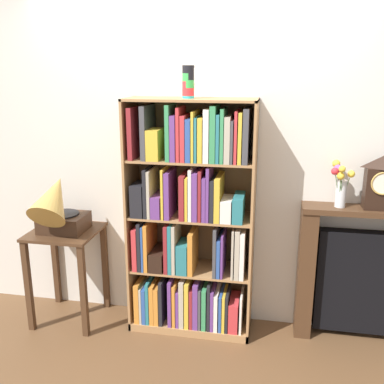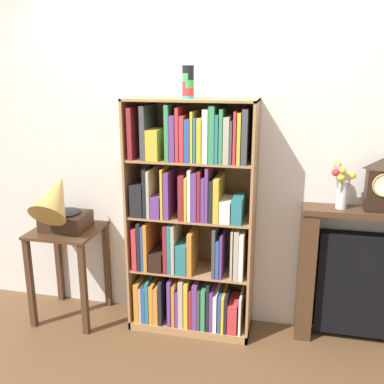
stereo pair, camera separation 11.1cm
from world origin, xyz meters
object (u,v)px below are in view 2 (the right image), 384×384
Objects in this scene: mantel_clock at (383,184)px; flower_vase at (341,185)px; bookshelf at (190,228)px; gramophone at (59,204)px; side_table_left at (69,253)px; cup_stack at (188,82)px; fireplace_mantel at (366,278)px.

mantel_clock is 0.27m from flower_vase.
bookshelf is 4.71× the size of mantel_clock.
side_table_left is at bearing 90.00° from gramophone.
mantel_clock is (1.33, 0.09, -0.67)m from cup_stack.
gramophone is at bearing -171.98° from cup_stack.
mantel_clock is at bearing 3.82° from cup_stack.
fireplace_mantel is at bearing 6.18° from gramophone.
gramophone is (-0.98, -0.14, -0.90)m from cup_stack.
bookshelf is 1.03m from side_table_left.
bookshelf is 1.38m from mantel_clock.
bookshelf is 1.06m from cup_stack.
mantel_clock is at bearing -27.69° from fireplace_mantel.
side_table_left is 2.28m from fireplace_mantel.
fireplace_mantel is (2.27, 0.25, -0.48)m from gramophone.
fireplace_mantel is 0.71m from mantel_clock.
mantel_clock is 1.15× the size of flower_vase.
side_table_left is at bearing -177.10° from cup_stack.
gramophone is at bearing -171.66° from bookshelf.
side_table_left is at bearing -176.57° from mantel_clock.
side_table_left is (-0.98, -0.05, -1.33)m from cup_stack.
gramophone reaches higher than fireplace_mantel.
bookshelf reaches higher than gramophone.
side_table_left is 1.45× the size of gramophone.
flower_vase is (2.04, 0.13, 0.65)m from side_table_left.
cup_stack reaches higher than gramophone.
mantel_clock reaches higher than flower_vase.
cup_stack is 0.42× the size of gramophone.
gramophone is 2.34m from fireplace_mantel.
gramophone is 1.39× the size of mantel_clock.
gramophone is 1.59× the size of flower_vase.
cup_stack is at bearing -175.60° from flower_vase.
bookshelf is at bearing -175.50° from fireplace_mantel.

